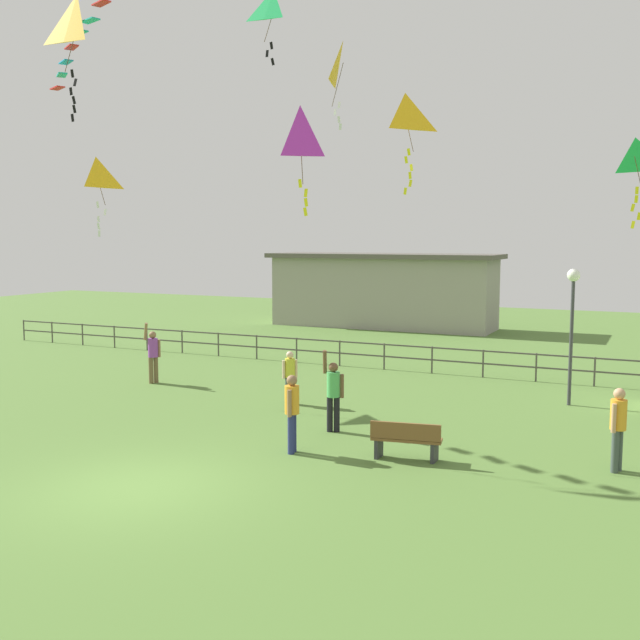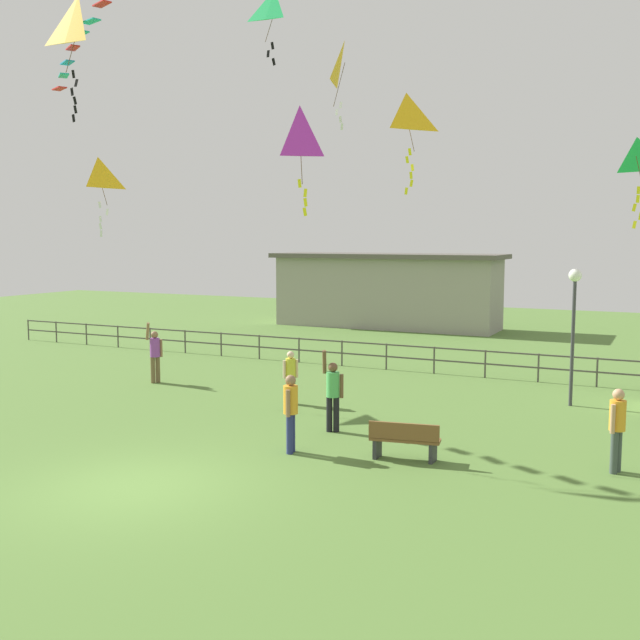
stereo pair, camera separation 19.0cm
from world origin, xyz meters
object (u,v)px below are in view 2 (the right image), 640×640
(person_0, at_px, (155,352))
(person_1, at_px, (291,374))
(kite_1, at_px, (406,117))
(person_2, at_px, (617,425))
(kite_6, at_px, (275,13))
(kite_4, at_px, (79,28))
(kite_3, at_px, (345,65))
(park_bench, at_px, (404,440))
(kite_0, at_px, (636,159))
(kite_5, at_px, (300,137))
(kite_2, at_px, (99,177))
(person_3, at_px, (291,408))
(person_4, at_px, (333,391))
(lamppost, at_px, (574,305))

(person_0, bearing_deg, person_1, -8.32)
(kite_1, bearing_deg, person_0, -170.53)
(person_2, xyz_separation_m, kite_6, (-9.75, 3.40, 10.12))
(kite_6, bearing_deg, kite_4, -129.58)
(kite_3, relative_size, kite_4, 0.85)
(park_bench, distance_m, kite_0, 9.61)
(kite_5, height_order, kite_6, kite_6)
(kite_0, bearing_deg, person_1, -164.65)
(person_1, height_order, kite_6, kite_6)
(kite_5, bearing_deg, park_bench, -21.00)
(kite_1, height_order, kite_2, kite_1)
(person_2, height_order, kite_2, kite_2)
(person_3, xyz_separation_m, kite_1, (0.34, 6.40, 7.15))
(kite_3, height_order, kite_6, kite_6)
(person_1, bearing_deg, person_4, -43.30)
(kite_5, xyz_separation_m, kite_6, (-2.53, 3.32, 4.01))
(kite_4, bearing_deg, kite_5, 7.87)
(person_2, height_order, kite_1, kite_1)
(kite_6, bearing_deg, kite_5, -52.73)
(kite_3, height_order, kite_4, kite_4)
(person_0, distance_m, kite_1, 10.88)
(person_0, height_order, person_4, person_4)
(person_3, relative_size, person_4, 0.87)
(person_3, relative_size, kite_5, 0.68)
(person_3, relative_size, kite_4, 0.55)
(person_0, distance_m, person_4, 8.39)
(kite_2, bearing_deg, kite_6, 14.18)
(kite_3, relative_size, kite_5, 1.05)
(person_0, height_order, kite_1, kite_1)
(kite_3, bearing_deg, kite_4, -125.00)
(kite_0, relative_size, kite_6, 1.08)
(park_bench, relative_size, person_1, 1.01)
(person_2, height_order, person_3, person_3)
(person_0, xyz_separation_m, kite_2, (-0.89, -1.39, 5.60))
(kite_0, relative_size, kite_3, 0.83)
(person_1, distance_m, kite_4, 10.71)
(person_1, xyz_separation_m, kite_2, (-6.35, -0.59, 5.73))
(person_2, bearing_deg, kite_6, 160.79)
(person_4, xyz_separation_m, kite_6, (-3.25, 3.02, 10.10))
(person_1, bearing_deg, kite_2, -174.72)
(kite_2, bearing_deg, person_4, -10.67)
(kite_0, bearing_deg, person_3, -134.09)
(person_0, xyz_separation_m, person_2, (14.32, -3.40, -0.01))
(person_4, relative_size, kite_0, 0.90)
(kite_0, bearing_deg, kite_5, -145.21)
(person_0, distance_m, kite_4, 10.05)
(park_bench, bearing_deg, kite_6, 141.30)
(lamppost, distance_m, kite_3, 10.03)
(person_1, distance_m, kite_3, 9.71)
(person_2, xyz_separation_m, kite_4, (-13.17, -0.74, 9.10))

